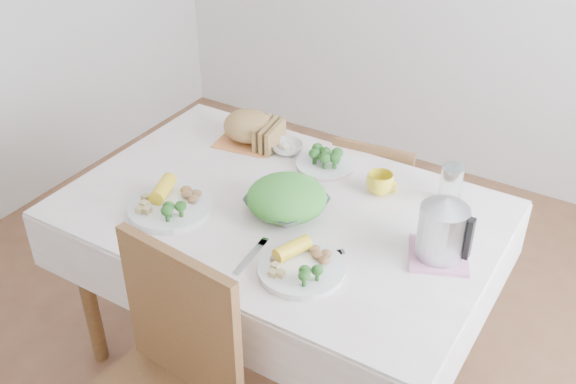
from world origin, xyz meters
The scene contains 17 objects.
floor centered at (0.00, 0.00, 0.00)m, with size 3.60×3.60×0.00m, color brown.
dining_table centered at (0.00, 0.00, 0.38)m, with size 1.40×0.90×0.75m, color brown.
tablecloth centered at (0.00, 0.00, 0.76)m, with size 1.50×1.00×0.01m, color white.
chair_far centered at (0.10, 0.68, 0.47)m, with size 0.36×0.36×0.79m, color brown.
salad_bowl centered at (0.04, -0.02, 0.79)m, with size 0.26×0.26×0.06m, color white.
dinner_plate_left centered at (-0.32, -0.22, 0.77)m, with size 0.30×0.30×0.02m, color white.
dinner_plate_right centered at (0.24, -0.27, 0.77)m, with size 0.27×0.27×0.02m, color white.
broccoli_plate centered at (0.00, 0.32, 0.77)m, with size 0.23×0.23×0.02m, color beige.
napkin centered at (-0.37, 0.34, 0.76)m, with size 0.23×0.23×0.00m, color #DF8142.
bread_loaf centered at (-0.37, 0.34, 0.82)m, with size 0.21×0.19×0.12m, color olive.
fruit_bowl centered at (-0.18, 0.34, 0.78)m, with size 0.13×0.13×0.04m, color white.
yellow_mug centered at (0.26, 0.27, 0.80)m, with size 0.10×0.10×0.08m, color yellow.
glass_tumbler centered at (0.50, 0.34, 0.83)m, with size 0.08×0.08×0.15m, color white.
pink_tray centered at (0.58, 0.03, 0.77)m, with size 0.18×0.18×0.01m, color pink.
electric_kettle centered at (0.58, 0.03, 0.88)m, with size 0.15×0.15×0.21m, color #B2B5BA.
fork_left centered at (0.07, -0.29, 0.76)m, with size 0.02×0.20×0.00m, color silver.
fork_right centered at (0.24, -0.19, 0.76)m, with size 0.02×0.20×0.00m, color silver.
Camera 1 is at (1.04, -1.65, 2.12)m, focal length 42.00 mm.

